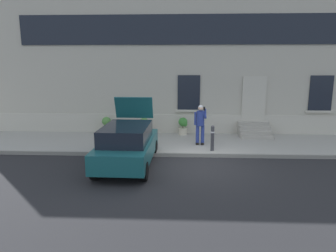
{
  "coord_description": "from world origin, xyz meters",
  "views": [
    {
      "loc": [
        -0.45,
        -10.82,
        3.61
      ],
      "look_at": [
        -1.05,
        1.6,
        1.1
      ],
      "focal_mm": 33.18,
      "sensor_mm": 36.0,
      "label": 1
    }
  ],
  "objects_px": {
    "bollard_far_left": "(118,136)",
    "planter_olive": "(107,125)",
    "hatchback_car_teal": "(127,144)",
    "person_on_phone": "(200,122)",
    "planter_cream": "(183,126)",
    "planter_terracotta": "(144,126)",
    "bollard_near_person": "(212,137)"
  },
  "relations": [
    {
      "from": "hatchback_car_teal",
      "to": "person_on_phone",
      "type": "distance_m",
      "value": 3.7
    },
    {
      "from": "bollard_near_person",
      "to": "planter_terracotta",
      "type": "distance_m",
      "value": 4.12
    },
    {
      "from": "planter_terracotta",
      "to": "bollard_near_person",
      "type": "bearing_deg",
      "value": -41.44
    },
    {
      "from": "bollard_far_left",
      "to": "planter_olive",
      "type": "distance_m",
      "value": 3.09
    },
    {
      "from": "hatchback_car_teal",
      "to": "bollard_far_left",
      "type": "xyz_separation_m",
      "value": [
        -0.68,
        1.6,
        -0.09
      ]
    },
    {
      "from": "person_on_phone",
      "to": "planter_terracotta",
      "type": "height_order",
      "value": "person_on_phone"
    },
    {
      "from": "hatchback_car_teal",
      "to": "planter_olive",
      "type": "height_order",
      "value": "hatchback_car_teal"
    },
    {
      "from": "planter_olive",
      "to": "planter_terracotta",
      "type": "xyz_separation_m",
      "value": [
        1.91,
        -0.14,
        0.0
      ]
    },
    {
      "from": "person_on_phone",
      "to": "bollard_near_person",
      "type": "bearing_deg",
      "value": -57.19
    },
    {
      "from": "hatchback_car_teal",
      "to": "bollard_far_left",
      "type": "distance_m",
      "value": 1.74
    },
    {
      "from": "hatchback_car_teal",
      "to": "bollard_near_person",
      "type": "bearing_deg",
      "value": 26.95
    },
    {
      "from": "bollard_near_person",
      "to": "planter_terracotta",
      "type": "height_order",
      "value": "bollard_near_person"
    },
    {
      "from": "planter_terracotta",
      "to": "bollard_far_left",
      "type": "bearing_deg",
      "value": -105.41
    },
    {
      "from": "planter_olive",
      "to": "person_on_phone",
      "type": "bearing_deg",
      "value": -23.32
    },
    {
      "from": "hatchback_car_teal",
      "to": "planter_cream",
      "type": "height_order",
      "value": "hatchback_car_teal"
    },
    {
      "from": "hatchback_car_teal",
      "to": "planter_olive",
      "type": "distance_m",
      "value": 4.83
    },
    {
      "from": "planter_cream",
      "to": "planter_terracotta",
      "type": "bearing_deg",
      "value": -176.88
    },
    {
      "from": "planter_terracotta",
      "to": "planter_olive",
      "type": "bearing_deg",
      "value": 175.92
    },
    {
      "from": "planter_terracotta",
      "to": "planter_cream",
      "type": "bearing_deg",
      "value": 3.12
    },
    {
      "from": "bollard_near_person",
      "to": "planter_cream",
      "type": "xyz_separation_m",
      "value": [
        -1.18,
        2.83,
        -0.11
      ]
    },
    {
      "from": "person_on_phone",
      "to": "planter_cream",
      "type": "bearing_deg",
      "value": 117.31
    },
    {
      "from": "planter_olive",
      "to": "bollard_near_person",
      "type": "bearing_deg",
      "value": -29.8
    },
    {
      "from": "person_on_phone",
      "to": "planter_olive",
      "type": "distance_m",
      "value": 4.98
    },
    {
      "from": "bollard_near_person",
      "to": "planter_terracotta",
      "type": "bearing_deg",
      "value": 138.56
    },
    {
      "from": "hatchback_car_teal",
      "to": "person_on_phone",
      "type": "bearing_deg",
      "value": 42.75
    },
    {
      "from": "bollard_far_left",
      "to": "planter_terracotta",
      "type": "bearing_deg",
      "value": 74.59
    },
    {
      "from": "hatchback_car_teal",
      "to": "bollard_near_person",
      "type": "distance_m",
      "value": 3.54
    },
    {
      "from": "hatchback_car_teal",
      "to": "person_on_phone",
      "type": "height_order",
      "value": "hatchback_car_teal"
    },
    {
      "from": "planter_terracotta",
      "to": "planter_cream",
      "type": "height_order",
      "value": "same"
    },
    {
      "from": "bollard_far_left",
      "to": "bollard_near_person",
      "type": "bearing_deg",
      "value": 0.0
    },
    {
      "from": "hatchback_car_teal",
      "to": "planter_terracotta",
      "type": "height_order",
      "value": "hatchback_car_teal"
    },
    {
      "from": "bollard_far_left",
      "to": "planter_terracotta",
      "type": "relative_size",
      "value": 1.22
    }
  ]
}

